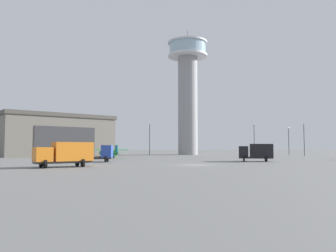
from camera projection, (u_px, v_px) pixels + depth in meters
The scene contains 11 objects.
ground_plane at pixel (195, 165), 44.83m from camera, with size 400.00×400.00×0.00m, color slate.
control_tower at pixel (188, 85), 102.47m from camera, with size 12.49×12.49×39.59m.
hangar at pixel (52, 136), 89.83m from camera, with size 35.67×34.34×11.00m.
airplane_green at pixel (109, 152), 68.38m from camera, with size 8.20×7.42×2.80m.
truck_box_orange at pixel (66, 153), 40.04m from camera, with size 7.00×5.72×3.07m.
truck_box_black at pixel (256, 152), 55.30m from camera, with size 5.98×3.87×2.97m.
truck_flatbed_blue at pixel (101, 154), 53.37m from camera, with size 5.90×3.40×2.75m.
light_post_west at pixel (289, 138), 92.96m from camera, with size 0.44×0.44×8.04m.
light_post_east at pixel (304, 136), 87.97m from camera, with size 0.44×0.44×8.93m.
light_post_north at pixel (254, 137), 90.51m from camera, with size 0.44×0.44×8.91m.
light_post_centre at pixel (150, 137), 97.74m from camera, with size 0.44×0.44×9.36m.
Camera 1 is at (-4.39, -45.02, 2.53)m, focal length 34.82 mm.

